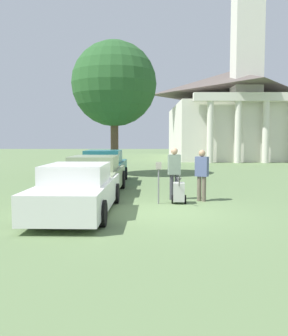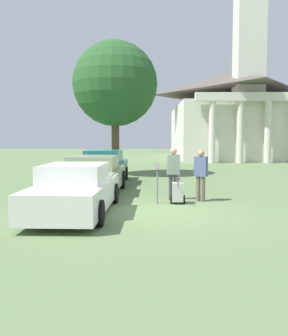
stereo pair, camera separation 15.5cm
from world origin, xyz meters
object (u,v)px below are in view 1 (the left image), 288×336
at_px(parked_car_white, 77,190).
at_px(parked_car_sage, 94,176).
at_px(person_supervisor, 201,172).
at_px(person_worker, 173,170).
at_px(parked_car_teal, 103,168).
at_px(church, 229,109).
at_px(parking_meter, 158,175).
at_px(equipment_cart, 178,192).

height_order(parked_car_white, parked_car_sage, parked_car_sage).
bearing_deg(person_supervisor, person_worker, 10.39).
relative_size(parked_car_teal, person_worker, 2.76).
distance_m(parked_car_white, person_worker, 3.73).
distance_m(parked_car_white, church, 31.54).
bearing_deg(parking_meter, equipment_cart, 3.85).
xyz_separation_m(parked_car_white, parked_car_sage, (0.00, 3.62, 0.03)).
height_order(parked_car_teal, church, church).
height_order(parked_car_teal, equipment_cart, parked_car_teal).
height_order(parked_car_teal, person_supervisor, person_supervisor).
height_order(parked_car_white, person_worker, person_worker).
distance_m(parked_car_teal, person_worker, 5.41).
xyz_separation_m(person_supervisor, church, (7.11, 27.24, 4.17)).
bearing_deg(church, parking_meter, -107.18).
bearing_deg(person_supervisor, church, -75.81).
bearing_deg(person_supervisor, equipment_cart, 59.01).
distance_m(parked_car_sage, person_worker, 3.19).
distance_m(person_supervisor, equipment_cart, 1.11).
bearing_deg(parking_meter, parked_car_teal, 113.40).
bearing_deg(person_worker, church, -112.41).
distance_m(parked_car_sage, equipment_cart, 3.65).
height_order(parked_car_white, church, church).
bearing_deg(person_supervisor, parked_car_sage, 5.94).
xyz_separation_m(parked_car_white, parked_car_teal, (0.00, 6.88, 0.06)).
bearing_deg(parked_car_teal, church, 65.59).
bearing_deg(parking_meter, church, 72.82).
xyz_separation_m(parked_car_white, person_worker, (2.90, 2.31, 0.38)).
relative_size(parked_car_teal, person_supervisor, 2.86).
bearing_deg(parked_car_sage, equipment_cart, -33.16).
bearing_deg(parked_car_white, parked_car_sage, 91.58).
xyz_separation_m(parked_car_sage, equipment_cart, (2.99, -2.07, -0.30)).
height_order(person_supervisor, equipment_cart, person_supervisor).
xyz_separation_m(parked_car_white, person_supervisor, (3.80, 2.01, 0.33)).
bearing_deg(person_supervisor, parked_car_white, 56.77).
xyz_separation_m(parked_car_teal, person_supervisor, (3.80, -4.86, 0.27)).
bearing_deg(parking_meter, person_supervisor, 19.30).
bearing_deg(parked_car_teal, parking_meter, -65.03).
relative_size(parking_meter, person_supervisor, 0.78).
distance_m(parked_car_teal, equipment_cart, 6.12).
bearing_deg(equipment_cart, parked_car_sage, 148.93).
relative_size(parking_meter, equipment_cart, 1.35).
relative_size(parked_car_teal, parking_meter, 3.68).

